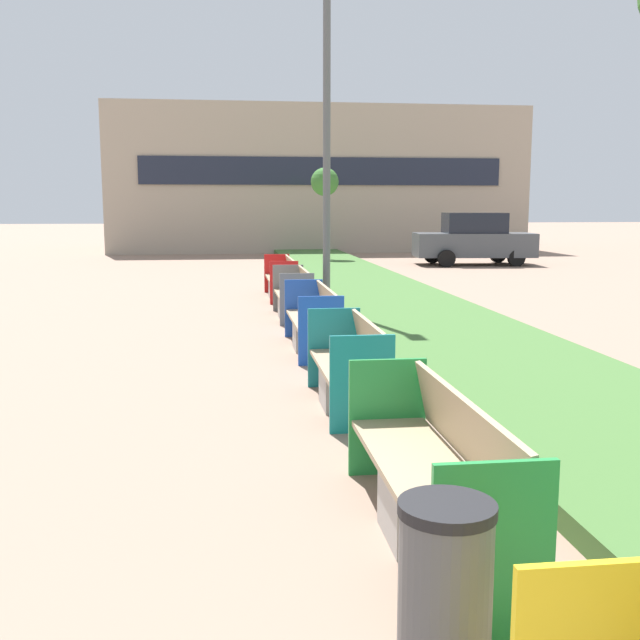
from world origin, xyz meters
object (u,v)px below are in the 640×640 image
at_px(litter_bin, 444,614).
at_px(street_lamp_post, 327,116).
at_px(sapling_tree_far, 325,183).
at_px(bench_blue_frame, 314,325).
at_px(bench_green_frame, 433,482).
at_px(bench_teal_frame, 350,374).
at_px(bench_grey_frame, 294,299).
at_px(bench_red_frame, 282,282).
at_px(parked_car_distant, 474,239).

height_order(litter_bin, street_lamp_post, street_lamp_post).
distance_m(street_lamp_post, sapling_tree_far, 13.50).
distance_m(bench_blue_frame, litter_bin, 8.18).
relative_size(bench_green_frame, sapling_tree_far, 0.70).
xyz_separation_m(bench_teal_frame, bench_grey_frame, (0.00, 6.45, 0.00)).
relative_size(bench_blue_frame, litter_bin, 2.36).
bearing_deg(litter_bin, bench_red_frame, 88.29).
relative_size(bench_teal_frame, bench_blue_frame, 0.83).
height_order(bench_blue_frame, bench_grey_frame, same).
xyz_separation_m(bench_grey_frame, parked_car_distant, (7.57, 11.90, 0.55)).
bearing_deg(bench_green_frame, bench_blue_frame, 90.02).
distance_m(bench_blue_frame, sapling_tree_far, 16.85).
xyz_separation_m(bench_green_frame, bench_grey_frame, (-0.01, 9.67, -0.01)).
distance_m(bench_teal_frame, bench_red_frame, 9.57).
bearing_deg(sapling_tree_far, bench_green_frame, -95.84).
bearing_deg(bench_grey_frame, parked_car_distant, 57.53).
distance_m(bench_red_frame, litter_bin, 14.50).
bearing_deg(bench_red_frame, sapling_tree_far, 76.98).
bearing_deg(bench_blue_frame, bench_green_frame, -89.98).
bearing_deg(bench_grey_frame, bench_blue_frame, -89.92).
xyz_separation_m(litter_bin, street_lamp_post, (1.04, 11.30, 3.28)).
bearing_deg(street_lamp_post, bench_blue_frame, -101.01).
height_order(bench_blue_frame, sapling_tree_far, sapling_tree_far).
bearing_deg(litter_bin, bench_teal_frame, 85.03).
height_order(bench_teal_frame, bench_blue_frame, same).
height_order(bench_teal_frame, street_lamp_post, street_lamp_post).
xyz_separation_m(bench_blue_frame, bench_grey_frame, (-0.00, 3.21, -0.01)).
relative_size(bench_teal_frame, litter_bin, 1.96).
bearing_deg(parked_car_distant, sapling_tree_far, 171.01).
relative_size(bench_blue_frame, bench_red_frame, 0.98).
bearing_deg(street_lamp_post, bench_red_frame, 100.81).
bearing_deg(sapling_tree_far, street_lamp_post, -97.43).
height_order(bench_red_frame, street_lamp_post, street_lamp_post).
bearing_deg(street_lamp_post, bench_grey_frame, 173.19).
height_order(bench_grey_frame, sapling_tree_far, sapling_tree_far).
bearing_deg(bench_teal_frame, parked_car_distant, 67.57).
distance_m(sapling_tree_far, parked_car_distant, 5.76).
xyz_separation_m(litter_bin, parked_car_distant, (8.00, 23.27, 0.43)).
distance_m(bench_green_frame, litter_bin, 1.76).
relative_size(bench_teal_frame, sapling_tree_far, 0.54).
distance_m(bench_teal_frame, sapling_tree_far, 20.03).
bearing_deg(bench_green_frame, parked_car_distant, 70.67).
distance_m(bench_grey_frame, bench_red_frame, 3.12).
relative_size(bench_blue_frame, bench_grey_frame, 1.18).
relative_size(bench_red_frame, parked_car_distant, 0.53).
bearing_deg(litter_bin, street_lamp_post, 84.73).
bearing_deg(bench_red_frame, parked_car_distant, 49.25).
distance_m(bench_teal_frame, street_lamp_post, 7.25).
bearing_deg(sapling_tree_far, bench_teal_frame, -96.81).
bearing_deg(bench_red_frame, litter_bin, -91.71).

